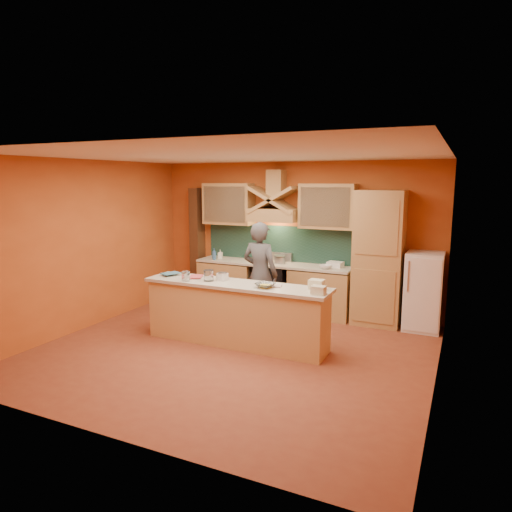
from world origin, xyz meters
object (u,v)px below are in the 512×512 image
at_px(stove, 273,287).
at_px(person, 260,274).
at_px(kitchen_scale, 222,277).
at_px(fridge, 423,291).
at_px(mixing_bowl, 265,285).

distance_m(stove, person, 1.02).
xyz_separation_m(stove, kitchen_scale, (-0.07, -1.82, 0.55)).
distance_m(person, kitchen_scale, 0.94).
relative_size(stove, fridge, 0.69).
distance_m(kitchen_scale, mixing_bowl, 0.81).
xyz_separation_m(fridge, person, (-2.55, -0.91, 0.24)).
bearing_deg(mixing_bowl, kitchen_scale, 168.30).
distance_m(stove, mixing_bowl, 2.17).
bearing_deg(fridge, mixing_bowl, -135.04).
relative_size(fridge, mixing_bowl, 4.77).
relative_size(person, mixing_bowl, 6.53).
bearing_deg(stove, person, -80.51).
bearing_deg(mixing_bowl, stove, 109.89).
height_order(person, mixing_bowl, person).
xyz_separation_m(stove, mixing_bowl, (0.72, -1.98, 0.53)).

